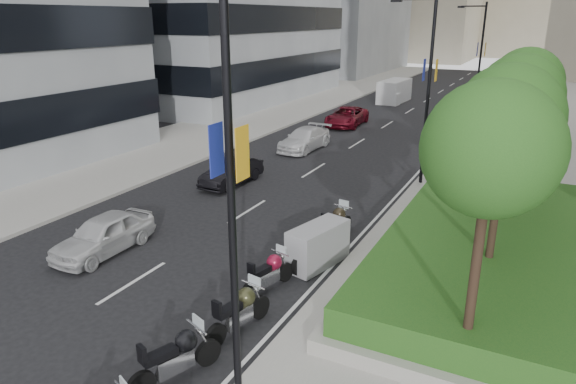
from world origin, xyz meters
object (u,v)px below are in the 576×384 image
Objects in this scene: motorcycle_2 at (177,356)px; delivery_van at (394,92)px; motorcycle_4 at (269,273)px; car_d at (347,116)px; lamp_post_0 at (223,179)px; car_a at (104,234)px; lamp_post_1 at (426,82)px; car_b at (232,172)px; lamp_post_2 at (478,57)px; motorcycle_3 at (240,310)px; car_c at (304,139)px; motorcycle_5 at (318,246)px; motorcycle_6 at (336,223)px.

delivery_van reaches higher than motorcycle_2.
car_d is at bearing 29.39° from motorcycle_4.
car_a is (-8.07, 4.25, -4.38)m from lamp_post_0.
lamp_post_1 reaches higher than motorcycle_4.
car_b is (-8.28, 12.88, -4.42)m from lamp_post_0.
car_d is (-6.91, 29.29, 0.07)m from motorcycle_2.
lamp_post_2 reaches higher than car_d.
lamp_post_1 is at bearing 28.81° from car_b.
car_d reaches higher than car_a.
delivery_van is (-8.31, 42.08, -4.07)m from lamp_post_0.
motorcycle_4 is 10.72m from car_b.
lamp_post_1 reaches higher than motorcycle_3.
lamp_post_1 is at bearing -90.00° from lamp_post_2.
motorcycle_3 is at bearing -76.98° from delivery_van.
car_a reaches higher than motorcycle_4.
lamp_post_1 is 1.00× the size of lamp_post_2.
lamp_post_1 is at bearing -23.22° from car_c.
motorcycle_5 is 1.09× the size of motorcycle_6.
lamp_post_1 is 3.95× the size of motorcycle_2.
lamp_post_0 reaches higher than car_b.
car_a reaches higher than car_b.
motorcycle_5 is (0.54, 6.75, 0.07)m from motorcycle_2.
car_c is at bearing 111.04° from lamp_post_0.
car_d is at bearing 32.41° from motorcycle_5.
motorcycle_5 is at bearing -95.12° from lamp_post_1.
motorcycle_2 is 0.57× the size of car_a.
lamp_post_0 is 30.77m from car_d.
lamp_post_0 reaches higher than motorcycle_5.
lamp_post_2 is 16.76m from car_c.
motorcycle_3 is 0.51× the size of car_c.
lamp_post_0 is 3.59× the size of motorcycle_5.
car_c is at bearing 35.58° from motorcycle_4.
delivery_van reaches higher than car_d.
lamp_post_2 is 26.34m from motorcycle_6.
delivery_van is (-8.31, 7.08, -4.07)m from lamp_post_2.
lamp_post_0 is 15.94m from car_b.
motorcycle_5 is 7.57m from car_a.
motorcycle_4 is (-1.57, -30.48, -4.48)m from lamp_post_2.
car_a reaches higher than car_c.
lamp_post_2 reaches higher than car_a.
motorcycle_6 is at bearing -92.70° from lamp_post_2.
lamp_post_0 reaches higher than motorcycle_3.
lamp_post_1 is 3.83× the size of motorcycle_3.
motorcycle_2 is 0.91× the size of motorcycle_5.
motorcycle_6 is (-1.22, -7.93, -4.45)m from lamp_post_1.
car_d is (-7.45, 22.55, -0.01)m from motorcycle_5.
car_a is at bearing 123.28° from motorcycle_5.
car_d is (-8.37, 12.28, -4.36)m from lamp_post_1.
motorcycle_6 is at bearing 19.76° from motorcycle_2.
lamp_post_2 is 30.84m from motorcycle_4.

